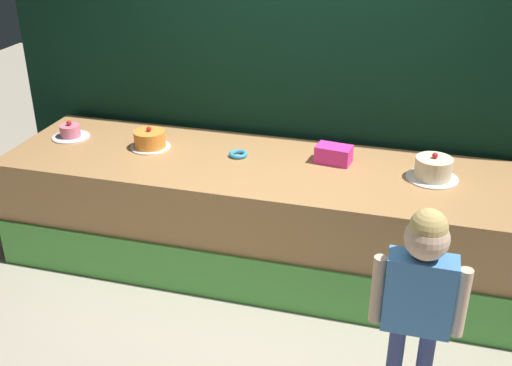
# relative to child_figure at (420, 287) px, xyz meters

# --- Properties ---
(ground_plane) EXTENTS (12.00, 12.00, 0.00)m
(ground_plane) POSITION_rel_child_figure_xyz_m (-0.97, 0.64, -0.77)
(ground_plane) COLOR #ADA38E
(stage_platform) EXTENTS (3.90, 1.05, 0.79)m
(stage_platform) POSITION_rel_child_figure_xyz_m (-0.97, 1.15, -0.38)
(stage_platform) COLOR #B27F4C
(stage_platform) RESTS_ON ground_plane
(curtain_backdrop) EXTENTS (4.63, 0.08, 2.95)m
(curtain_backdrop) POSITION_rel_child_figure_xyz_m (-0.97, 1.77, 0.70)
(curtain_backdrop) COLOR black
(curtain_backdrop) RESTS_ON ground_plane
(child_figure) EXTENTS (0.46, 0.21, 1.20)m
(child_figure) POSITION_rel_child_figure_xyz_m (0.00, 0.00, 0.00)
(child_figure) COLOR #3F4C8C
(child_figure) RESTS_ON ground_plane
(pink_box) EXTENTS (0.26, 0.18, 0.12)m
(pink_box) POSITION_rel_child_figure_xyz_m (-0.64, 1.31, 0.08)
(pink_box) COLOR #F634A3
(pink_box) RESTS_ON stage_platform
(donut) EXTENTS (0.13, 0.13, 0.03)m
(donut) POSITION_rel_child_figure_xyz_m (-1.30, 1.23, 0.03)
(donut) COLOR #3399D8
(donut) RESTS_ON stage_platform
(cake_far_left) EXTENTS (0.28, 0.28, 0.14)m
(cake_far_left) POSITION_rel_child_figure_xyz_m (-2.63, 1.23, 0.06)
(cake_far_left) COLOR silver
(cake_far_left) RESTS_ON stage_platform
(cake_center_left) EXTENTS (0.29, 0.29, 0.16)m
(cake_center_left) POSITION_rel_child_figure_xyz_m (-1.96, 1.21, 0.08)
(cake_center_left) COLOR white
(cake_center_left) RESTS_ON stage_platform
(cake_center_right) EXTENTS (0.34, 0.34, 0.18)m
(cake_center_right) POSITION_rel_child_figure_xyz_m (0.03, 1.23, 0.09)
(cake_center_right) COLOR white
(cake_center_right) RESTS_ON stage_platform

